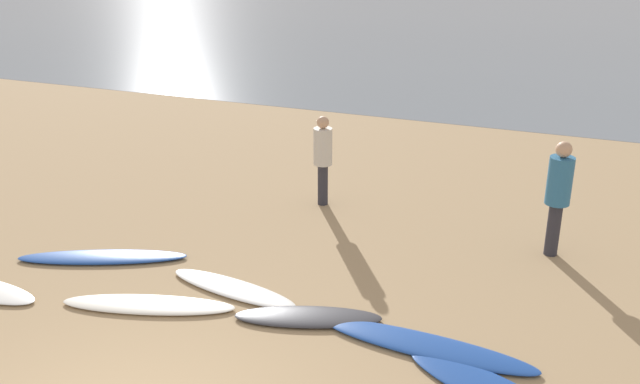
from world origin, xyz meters
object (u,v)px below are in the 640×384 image
surfboard_1 (103,257)px  surfboard_2 (149,305)px  person_1 (323,153)px  surfboard_3 (233,288)px  person_0 (559,190)px  surfboard_4 (308,317)px  surfboard_5 (428,346)px

surfboard_1 → surfboard_2: (1.45, -0.94, -0.00)m
surfboard_1 → surfboard_2: size_ratio=1.09×
surfboard_2 → person_1: (0.90, 4.21, 0.93)m
surfboard_3 → person_0: 5.03m
surfboard_2 → surfboard_4: (2.12, 0.48, 0.00)m
surfboard_4 → surfboard_5: bearing=-22.0°
surfboard_1 → person_1: person_1 is taller
surfboard_4 → person_1: bearing=89.4°
surfboard_2 → surfboard_3: same height
surfboard_1 → person_0: bearing=-0.1°
person_0 → surfboard_3: bearing=149.7°
person_1 → surfboard_4: bearing=-123.2°
surfboard_2 → surfboard_3: size_ratio=1.14×
surfboard_2 → person_1: bearing=61.6°
surfboard_3 → surfboard_4: surfboard_4 is taller
surfboard_3 → person_1: bearing=98.9°
surfboard_4 → person_1: (-1.22, 3.73, 0.93)m
person_0 → surfboard_1: bearing=137.9°
surfboard_4 → surfboard_5: surfboard_5 is taller
surfboard_4 → person_0: person_0 is taller
surfboard_2 → surfboard_5: bearing=-10.5°
surfboard_4 → surfboard_1: bearing=153.9°
surfboard_5 → surfboard_1: bearing=177.3°
surfboard_3 → surfboard_5: surfboard_5 is taller
surfboard_2 → person_1: 4.40m
surfboard_1 → surfboard_3: bearing=-26.1°
surfboard_1 → surfboard_4: bearing=-30.1°
surfboard_5 → person_1: size_ratio=1.63×
surfboard_1 → surfboard_3: 2.31m
surfboard_5 → surfboard_3: bearing=175.2°
surfboard_4 → person_0: bearing=29.3°
surfboard_4 → person_0: 4.30m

